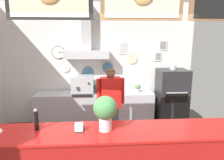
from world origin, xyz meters
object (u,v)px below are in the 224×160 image
at_px(basil_vase, 105,111).
at_px(napkin_holder, 79,128).
at_px(shop_worker, 111,108).
at_px(potted_sage, 138,88).
at_px(pizza_oven, 171,99).
at_px(pepper_grinder, 36,119).
at_px(potted_thyme, 97,88).
at_px(espresso_machine, 83,85).

bearing_deg(basil_vase, napkin_holder, -179.84).
xyz_separation_m(shop_worker, potted_sage, (0.74, 1.15, 0.11)).
xyz_separation_m(pizza_oven, shop_worker, (-1.56, -1.04, 0.16)).
bearing_deg(shop_worker, potted_sage, -128.07).
xyz_separation_m(potted_sage, napkin_holder, (-1.22, -2.34, 0.08)).
bearing_deg(pepper_grinder, potted_thyme, 71.98).
distance_m(potted_sage, basil_vase, 2.51).
bearing_deg(pizza_oven, basil_vase, -127.49).
relative_size(espresso_machine, potted_sage, 2.52).
relative_size(shop_worker, napkin_holder, 12.75).
relative_size(espresso_machine, pepper_grinder, 1.79).
bearing_deg(potted_sage, napkin_holder, -117.55).
relative_size(pizza_oven, pepper_grinder, 5.40).
relative_size(pizza_oven, espresso_machine, 3.01).
relative_size(espresso_machine, potted_thyme, 2.52).
bearing_deg(pepper_grinder, napkin_holder, -7.03).
xyz_separation_m(shop_worker, potted_thyme, (-0.28, 1.21, 0.11)).
relative_size(pizza_oven, basil_vase, 3.43).
bearing_deg(napkin_holder, espresso_machine, 93.18).
distance_m(pizza_oven, espresso_machine, 2.21).
bearing_deg(basil_vase, potted_thyme, 93.18).
bearing_deg(shop_worker, basil_vase, 77.78).
xyz_separation_m(espresso_machine, napkin_holder, (0.13, -2.35, -0.01)).
xyz_separation_m(potted_sage, pepper_grinder, (-1.77, -2.27, 0.17)).
height_order(shop_worker, pepper_grinder, shop_worker).
bearing_deg(basil_vase, pepper_grinder, 175.69).
distance_m(pizza_oven, shop_worker, 1.88).
bearing_deg(potted_thyme, napkin_holder, -94.90).
relative_size(potted_thyme, potted_sage, 1.00).
relative_size(shop_worker, basil_vase, 3.65).
height_order(potted_sage, napkin_holder, napkin_holder).
bearing_deg(pepper_grinder, espresso_machine, 79.56).
xyz_separation_m(shop_worker, basil_vase, (-0.14, -1.18, 0.40)).
relative_size(basil_vase, napkin_holder, 3.49).
height_order(shop_worker, potted_thyme, shop_worker).
bearing_deg(napkin_holder, pepper_grinder, 172.97).
distance_m(espresso_machine, pepper_grinder, 2.32).
height_order(potted_sage, basil_vase, basil_vase).
distance_m(espresso_machine, napkin_holder, 2.35).
bearing_deg(pepper_grinder, pizza_oven, 39.74).
distance_m(pizza_oven, potted_thyme, 1.87).
bearing_deg(shop_worker, potted_thyme, -82.53).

